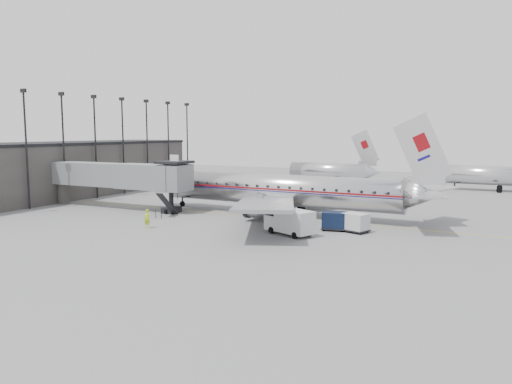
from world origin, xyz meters
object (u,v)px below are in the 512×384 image
ramp_worker (147,219)px  baggage_cart_white (356,222)px  airliner (283,190)px  service_van (290,221)px  baggage_cart_navy (334,221)px

ramp_worker → baggage_cart_white: bearing=18.2°
airliner → ramp_worker: (-9.35, -13.71, -2.02)m
airliner → ramp_worker: size_ratio=19.32×
baggage_cart_white → service_van: bearing=-123.8°
baggage_cart_white → ramp_worker: 21.21m
service_van → ramp_worker: (-14.48, -3.44, -0.32)m
airliner → service_van: 11.60m
service_van → ramp_worker: service_van is taller
baggage_cart_navy → ramp_worker: ramp_worker is taller
baggage_cart_white → ramp_worker: ramp_worker is taller
airliner → baggage_cart_white: (10.52, -6.30, -1.99)m
baggage_cart_white → airliner: bearing=168.9°
service_van → baggage_cart_white: bearing=60.6°
service_van → baggage_cart_navy: bearing=75.6°
baggage_cart_navy → ramp_worker: 19.14m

